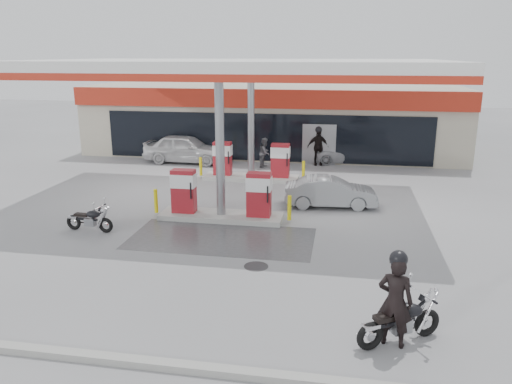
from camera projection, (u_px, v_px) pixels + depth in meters
The scene contains 17 objects.
ground at pixel (207, 237), 16.40m from camera, with size 90.00×90.00×0.00m, color gray.
wet_patch at pixel (222, 238), 16.32m from camera, with size 6.00×3.00×0.00m, color #4C4C4F.
drain_cover at pixel (256, 266), 14.17m from camera, with size 0.70×0.70×0.01m, color #38383A.
kerb at pixel (111, 359), 9.74m from camera, with size 28.00×0.25×0.15m, color gray.
store_building at pixel (275, 118), 30.99m from camera, with size 22.00×8.22×4.00m.
canopy at pixel (237, 68), 19.74m from camera, with size 16.00×10.02×5.51m.
pump_island_near at pixel (221, 200), 18.11m from camera, with size 5.14×1.30×1.78m.
pump_island_far at pixel (251, 165), 23.80m from camera, with size 5.14×1.30×1.78m.
main_motorcycle at pixel (401, 322), 10.33m from camera, with size 1.82×1.20×1.05m.
biker_main at pixel (395, 302), 10.12m from camera, with size 0.71×0.47×1.96m, color black.
parked_motorcycle at pixel (90, 220), 16.88m from camera, with size 1.75×0.67×0.90m.
sedan_white at pixel (185, 149), 27.54m from camera, with size 1.85×4.59×1.56m, color silver.
attendant at pixel (265, 153), 26.40m from camera, with size 0.76×0.59×1.57m, color #515055.
hatchback_silver at pixel (331, 192), 19.58m from camera, with size 1.25×3.59×1.18m, color gray.
parked_car_left at pixel (196, 144), 30.29m from camera, with size 1.57×3.86×1.12m, color navy.
parked_car_right at pixel (347, 154), 27.60m from camera, with size 1.67×3.63×1.01m, color #A4A5AC.
biker_walking at pixel (318, 147), 26.84m from camera, with size 1.15×0.48×1.97m, color black.
Camera 1 is at (4.27, -14.89, 5.83)m, focal length 35.00 mm.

